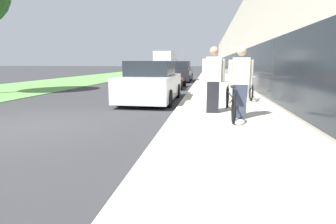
# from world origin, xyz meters

# --- Properties ---
(ground_plane) EXTENTS (220.00, 220.00, 0.00)m
(ground_plane) POSITION_xyz_m (0.00, 0.00, 0.00)
(ground_plane) COLOR #303033
(sidewalk_slab) EXTENTS (3.20, 70.00, 0.11)m
(sidewalk_slab) POSITION_xyz_m (4.77, 21.00, 0.05)
(sidewalk_slab) COLOR #BCB5A5
(sidewalk_slab) RESTS_ON ground
(storefront_facade) EXTENTS (10.01, 70.00, 5.85)m
(storefront_facade) POSITION_xyz_m (11.40, 29.00, 2.92)
(storefront_facade) COLOR beige
(storefront_facade) RESTS_ON ground
(lawn_strip) EXTENTS (6.51, 70.00, 0.03)m
(lawn_strip) POSITION_xyz_m (-6.82, 25.00, 0.01)
(lawn_strip) COLOR #5B9347
(lawn_strip) RESTS_ON ground
(tandem_bicycle) EXTENTS (0.52, 2.81, 0.85)m
(tandem_bicycle) POSITION_xyz_m (4.73, 1.60, 0.47)
(tandem_bicycle) COLOR black
(tandem_bicycle) RESTS_ON sidewalk_slab
(person_rider) EXTENTS (0.60, 0.24, 1.77)m
(person_rider) POSITION_xyz_m (4.93, 1.24, 1.00)
(person_rider) COLOR #33384C
(person_rider) RESTS_ON sidewalk_slab
(person_bystander) EXTENTS (0.62, 0.24, 1.82)m
(person_bystander) POSITION_xyz_m (4.27, 1.89, 1.02)
(person_bystander) COLOR black
(person_bystander) RESTS_ON sidewalk_slab
(bike_rack_hoop) EXTENTS (0.05, 0.60, 0.84)m
(bike_rack_hoop) POSITION_xyz_m (5.51, 4.05, 0.62)
(bike_rack_hoop) COLOR gray
(bike_rack_hoop) RESTS_ON sidewalk_slab
(cruiser_bike_nearest) EXTENTS (0.52, 1.70, 0.85)m
(cruiser_bike_nearest) POSITION_xyz_m (5.70, 4.88, 0.47)
(cruiser_bike_nearest) COLOR black
(cruiser_bike_nearest) RESTS_ON sidewalk_slab
(cruiser_bike_middle) EXTENTS (0.52, 1.86, 0.91)m
(cruiser_bike_middle) POSITION_xyz_m (5.80, 6.95, 0.49)
(cruiser_bike_middle) COLOR black
(cruiser_bike_middle) RESTS_ON sidewalk_slab
(cruiser_bike_farthest) EXTENTS (0.52, 1.79, 0.87)m
(cruiser_bike_farthest) POSITION_xyz_m (5.80, 9.46, 0.47)
(cruiser_bike_farthest) COLOR black
(cruiser_bike_farthest) RESTS_ON sidewalk_slab
(parked_sedan_curbside) EXTENTS (1.95, 4.12, 1.55)m
(parked_sedan_curbside) POSITION_xyz_m (1.96, 4.43, 0.71)
(parked_sedan_curbside) COLOR silver
(parked_sedan_curbside) RESTS_ON ground
(vintage_roadster_curbside) EXTENTS (1.86, 4.11, 1.03)m
(vintage_roadster_curbside) POSITION_xyz_m (1.80, 9.96, 0.45)
(vintage_roadster_curbside) COLOR maroon
(vintage_roadster_curbside) RESTS_ON ground
(parked_sedan_far) EXTENTS (1.86, 4.31, 1.61)m
(parked_sedan_far) POSITION_xyz_m (1.85, 15.80, 0.73)
(parked_sedan_far) COLOR black
(parked_sedan_far) RESTS_ON ground
(moving_truck) EXTENTS (2.40, 6.74, 2.95)m
(moving_truck) POSITION_xyz_m (-1.74, 30.68, 1.49)
(moving_truck) COLOR orange
(moving_truck) RESTS_ON ground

